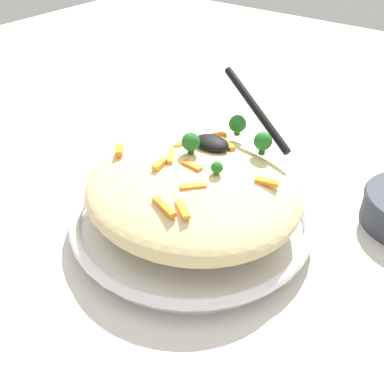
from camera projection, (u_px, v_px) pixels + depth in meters
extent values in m
plane|color=beige|center=(192.00, 226.00, 0.67)|extent=(2.40, 2.40, 0.00)
cylinder|color=silver|center=(192.00, 221.00, 0.67)|extent=(0.33, 0.33, 0.02)
torus|color=silver|center=(192.00, 213.00, 0.66)|extent=(0.36, 0.36, 0.02)
torus|color=black|center=(192.00, 211.00, 0.65)|extent=(0.36, 0.36, 0.00)
ellipsoid|color=#DBC689|center=(192.00, 189.00, 0.63)|extent=(0.32, 0.29, 0.08)
cube|color=orange|center=(164.00, 207.00, 0.54)|extent=(0.04, 0.02, 0.01)
cube|color=orange|center=(193.00, 166.00, 0.61)|extent=(0.03, 0.01, 0.01)
cube|color=orange|center=(169.00, 158.00, 0.62)|extent=(0.02, 0.03, 0.01)
cube|color=orange|center=(119.00, 150.00, 0.65)|extent=(0.03, 0.03, 0.01)
cube|color=orange|center=(185.00, 143.00, 0.67)|extent=(0.02, 0.04, 0.01)
cube|color=orange|center=(160.00, 164.00, 0.61)|extent=(0.01, 0.03, 0.01)
cube|color=orange|center=(183.00, 210.00, 0.54)|extent=(0.03, 0.03, 0.01)
cube|color=orange|center=(193.00, 187.00, 0.57)|extent=(0.03, 0.03, 0.01)
cube|color=orange|center=(225.00, 144.00, 0.66)|extent=(0.04, 0.02, 0.01)
cube|color=orange|center=(215.00, 136.00, 0.68)|extent=(0.03, 0.03, 0.01)
cube|color=orange|center=(267.00, 182.00, 0.59)|extent=(0.03, 0.02, 0.01)
cylinder|color=#205B1C|center=(237.00, 132.00, 0.69)|extent=(0.01, 0.01, 0.01)
sphere|color=#236B23|center=(238.00, 124.00, 0.69)|extent=(0.03, 0.03, 0.03)
cylinder|color=#205B1C|center=(262.00, 150.00, 0.65)|extent=(0.01, 0.01, 0.01)
sphere|color=#236B23|center=(263.00, 141.00, 0.64)|extent=(0.03, 0.03, 0.03)
cylinder|color=#205B1C|center=(217.00, 173.00, 0.59)|extent=(0.01, 0.01, 0.01)
sphere|color=#236B23|center=(217.00, 168.00, 0.59)|extent=(0.02, 0.02, 0.02)
cylinder|color=#205B1C|center=(191.00, 151.00, 0.63)|extent=(0.01, 0.01, 0.01)
sphere|color=#236B23|center=(191.00, 142.00, 0.63)|extent=(0.03, 0.03, 0.03)
ellipsoid|color=black|center=(212.00, 143.00, 0.65)|extent=(0.06, 0.04, 0.02)
cylinder|color=black|center=(256.00, 109.00, 0.66)|extent=(0.16, 0.07, 0.08)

